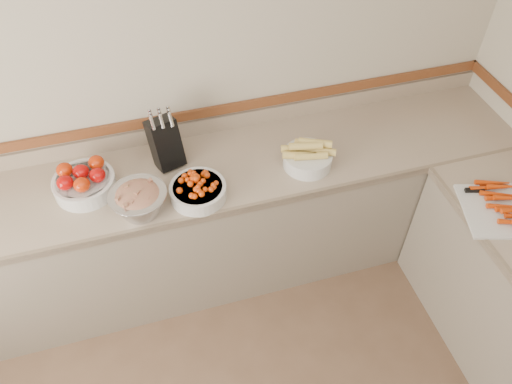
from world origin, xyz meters
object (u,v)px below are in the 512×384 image
object	(u,v)px
rhubarb_bowl	(139,201)
tomato_bowl	(84,182)
cutting_board	(508,208)
knife_block	(165,142)
cherry_tomato_bowl	(198,190)
corn_bowl	(308,156)

from	to	relation	value
rhubarb_bowl	tomato_bowl	bearing A→B (deg)	138.36
tomato_bowl	cutting_board	world-z (taller)	tomato_bowl
rhubarb_bowl	cutting_board	xyz separation A→B (m)	(1.79, -0.51, -0.06)
knife_block	cherry_tomato_bowl	distance (m)	0.34
knife_block	cutting_board	size ratio (longest dim) A/B	0.66
tomato_bowl	cutting_board	size ratio (longest dim) A/B	0.60
cherry_tomato_bowl	cutting_board	distance (m)	1.59
knife_block	corn_bowl	world-z (taller)	knife_block
knife_block	corn_bowl	bearing A→B (deg)	-17.70
rhubarb_bowl	cutting_board	distance (m)	1.87
cherry_tomato_bowl	cutting_board	size ratio (longest dim) A/B	0.54
cherry_tomato_bowl	cutting_board	bearing A→B (deg)	-19.58
knife_block	cherry_tomato_bowl	size ratio (longest dim) A/B	1.22
cherry_tomato_bowl	rhubarb_bowl	xyz separation A→B (m)	(-0.30, -0.02, 0.03)
knife_block	rhubarb_bowl	size ratio (longest dim) A/B	1.24
cutting_board	corn_bowl	bearing A→B (deg)	145.07
rhubarb_bowl	cutting_board	bearing A→B (deg)	-15.85
corn_bowl	knife_block	bearing A→B (deg)	162.30
tomato_bowl	cherry_tomato_bowl	size ratio (longest dim) A/B	1.10
knife_block	corn_bowl	xyz separation A→B (m)	(0.74, -0.24, -0.08)
cutting_board	knife_block	bearing A→B (deg)	152.36
cherry_tomato_bowl	rhubarb_bowl	bearing A→B (deg)	-175.74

